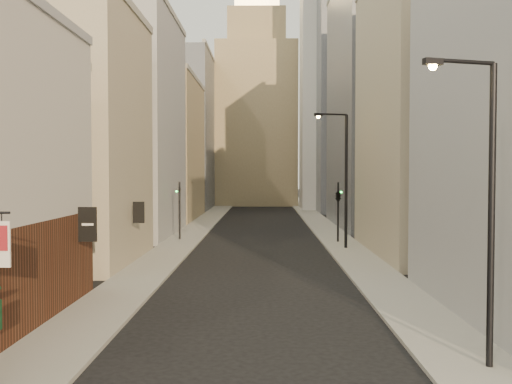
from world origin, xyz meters
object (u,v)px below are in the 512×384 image
streetlamp_near (485,196)px  traffic_light_right (338,196)px  clock_tower (257,106)px  streetlamp_mid (343,172)px  white_tower (327,89)px  traffic_light_left (179,200)px

streetlamp_near → traffic_light_right: 29.99m
clock_tower → streetlamp_mid: bearing=-83.1°
white_tower → traffic_light_right: white_tower is taller
traffic_light_right → traffic_light_left: bearing=-10.3°
white_tower → streetlamp_near: bearing=-92.6°
streetlamp_near → streetlamp_mid: streetlamp_mid is taller
white_tower → traffic_light_left: white_tower is taller
streetlamp_near → white_tower: bearing=70.9°
white_tower → traffic_light_right: (-3.64, -41.82, -14.69)m
streetlamp_near → streetlamp_mid: 26.11m
streetlamp_mid → traffic_light_right: streetlamp_mid is taller
white_tower → traffic_light_left: (-16.86, -40.28, -15.11)m
traffic_light_left → traffic_light_right: size_ratio=1.00×
traffic_light_left → traffic_light_right: same height
white_tower → streetlamp_near: 73.10m
white_tower → streetlamp_near: size_ratio=4.59×
streetlamp_near → streetlamp_mid: (-0.51, 26.10, 0.65)m
clock_tower → white_tower: clock_tower is taller
streetlamp_mid → traffic_light_right: 4.31m
white_tower → traffic_light_right: bearing=-95.0°
clock_tower → white_tower: 17.83m
streetlamp_mid → traffic_light_left: (-13.06, 5.40, -2.32)m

